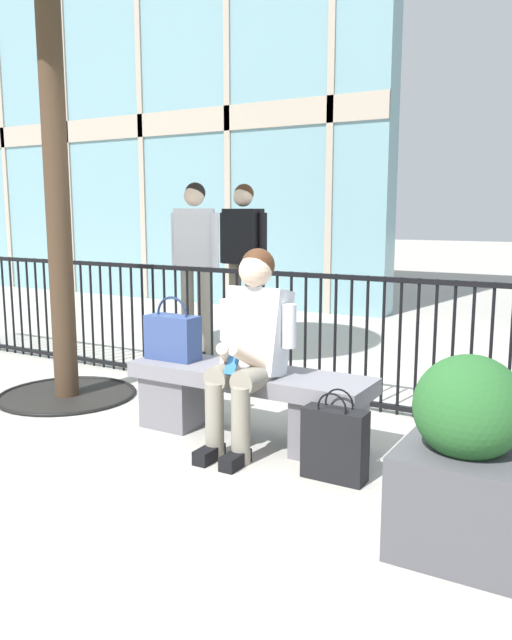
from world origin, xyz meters
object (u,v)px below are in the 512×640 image
object	(u,v)px
stone_bench	(248,397)
bystander_at_railing	(195,256)
handbag_on_bench	(173,336)
shopping_bag	(335,443)
seated_person_with_phone	(250,343)
bystander_further_back	(243,254)
planter	(466,462)

from	to	relation	value
stone_bench	bystander_at_railing	size ratio (longest dim) A/B	0.94
handbag_on_bench	shopping_bag	xyz separation A→B (m)	(1.31, -0.30, -0.40)
stone_bench	bystander_at_railing	bearing A→B (deg)	133.12
stone_bench	seated_person_with_phone	xyz separation A→B (m)	(0.09, -0.13, 0.38)
handbag_on_bench	shopping_bag	world-z (taller)	handbag_on_bench
stone_bench	bystander_at_railing	distance (m)	2.58
bystander_further_back	bystander_at_railing	bearing A→B (deg)	-116.21
stone_bench	handbag_on_bench	world-z (taller)	handbag_on_bench
stone_bench	bystander_further_back	bearing A→B (deg)	121.97
stone_bench	bystander_further_back	world-z (taller)	bystander_further_back
bystander_at_railing	planter	size ratio (longest dim) A/B	2.01
handbag_on_bench	bystander_at_railing	size ratio (longest dim) A/B	0.25
bystander_further_back	planter	distance (m)	4.26
shopping_bag	bystander_at_railing	size ratio (longest dim) A/B	0.29
shopping_bag	bystander_at_railing	bearing A→B (deg)	138.80
stone_bench	handbag_on_bench	distance (m)	0.67
stone_bench	planter	bearing A→B (deg)	-25.69
seated_person_with_phone	bystander_further_back	bearing A→B (deg)	122.12
handbag_on_bench	bystander_further_back	bearing A→B (deg)	110.36
bystander_further_back	planter	world-z (taller)	bystander_further_back
seated_person_with_phone	planter	size ratio (longest dim) A/B	1.43
handbag_on_bench	bystander_further_back	world-z (taller)	bystander_further_back
seated_person_with_phone	shopping_bag	xyz separation A→B (m)	(0.64, -0.19, -0.45)
stone_bench	bystander_further_back	size ratio (longest dim) A/B	0.94
stone_bench	shopping_bag	world-z (taller)	shopping_bag
stone_bench	bystander_at_railing	world-z (taller)	bystander_at_railing
bystander_at_railing	stone_bench	bearing A→B (deg)	-46.88
handbag_on_bench	bystander_further_back	size ratio (longest dim) A/B	0.25
bystander_at_railing	bystander_further_back	world-z (taller)	same
seated_person_with_phone	bystander_further_back	xyz separation A→B (m)	(-1.53, 2.44, 0.35)
handbag_on_bench	shopping_bag	size ratio (longest dim) A/B	0.86
shopping_bag	planter	bearing A→B (deg)	-27.92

